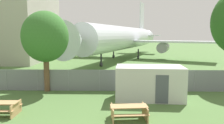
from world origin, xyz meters
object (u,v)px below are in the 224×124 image
tree_left_of_cabin (45,37)px  portable_cabin (149,83)px  picnic_bench_open_grass (129,111)px  picnic_bench_near_cabin (2,107)px  airplane (124,38)px

tree_left_of_cabin → portable_cabin: bearing=-14.2°
portable_cabin → picnic_bench_open_grass: (-1.65, -3.86, -0.69)m
picnic_bench_open_grass → picnic_bench_near_cabin: bearing=176.3°
airplane → portable_cabin: (1.03, -25.82, -2.73)m
portable_cabin → picnic_bench_near_cabin: portable_cabin is taller
airplane → tree_left_of_cabin: size_ratio=6.21×
airplane → portable_cabin: airplane is taller
portable_cabin → picnic_bench_near_cabin: (-8.79, -3.41, -0.70)m
portable_cabin → picnic_bench_open_grass: bearing=-110.2°
tree_left_of_cabin → picnic_bench_open_grass: bearing=-42.9°
airplane → picnic_bench_open_grass: 29.88m
picnic_bench_near_cabin → tree_left_of_cabin: bearing=81.6°
airplane → tree_left_of_cabin: bearing=3.2°
airplane → portable_cabin: 25.98m
airplane → portable_cabin: size_ratio=8.29×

